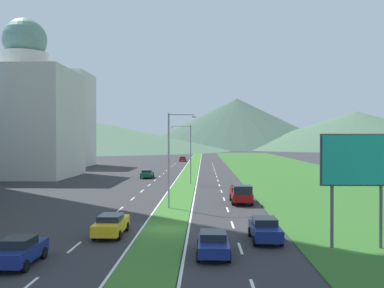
# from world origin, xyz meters

# --- Properties ---
(ground_plane) EXTENTS (600.00, 600.00, 0.00)m
(ground_plane) POSITION_xyz_m (0.00, 0.00, 0.00)
(ground_plane) COLOR #2D2D30
(grass_median) EXTENTS (3.20, 240.00, 0.06)m
(grass_median) POSITION_xyz_m (0.00, 60.00, 0.03)
(grass_median) COLOR #387028
(grass_median) RESTS_ON ground_plane
(grass_verge_right) EXTENTS (24.00, 240.00, 0.06)m
(grass_verge_right) POSITION_xyz_m (20.60, 60.00, 0.03)
(grass_verge_right) COLOR #2D6023
(grass_verge_right) RESTS_ON ground_plane
(lane_dash_left_1) EXTENTS (0.16, 2.80, 0.01)m
(lane_dash_left_1) POSITION_xyz_m (-5.10, -12.71, 0.01)
(lane_dash_left_1) COLOR silver
(lane_dash_left_1) RESTS_ON ground_plane
(lane_dash_left_2) EXTENTS (0.16, 2.80, 0.01)m
(lane_dash_left_2) POSITION_xyz_m (-5.10, -5.43, 0.01)
(lane_dash_left_2) COLOR silver
(lane_dash_left_2) RESTS_ON ground_plane
(lane_dash_left_3) EXTENTS (0.16, 2.80, 0.01)m
(lane_dash_left_3) POSITION_xyz_m (-5.10, 1.86, 0.01)
(lane_dash_left_3) COLOR silver
(lane_dash_left_3) RESTS_ON ground_plane
(lane_dash_left_4) EXTENTS (0.16, 2.80, 0.01)m
(lane_dash_left_4) POSITION_xyz_m (-5.10, 9.14, 0.01)
(lane_dash_left_4) COLOR silver
(lane_dash_left_4) RESTS_ON ground_plane
(lane_dash_left_5) EXTENTS (0.16, 2.80, 0.01)m
(lane_dash_left_5) POSITION_xyz_m (-5.10, 16.43, 0.01)
(lane_dash_left_5) COLOR silver
(lane_dash_left_5) RESTS_ON ground_plane
(lane_dash_left_6) EXTENTS (0.16, 2.80, 0.01)m
(lane_dash_left_6) POSITION_xyz_m (-5.10, 23.72, 0.01)
(lane_dash_left_6) COLOR silver
(lane_dash_left_6) RESTS_ON ground_plane
(lane_dash_left_7) EXTENTS (0.16, 2.80, 0.01)m
(lane_dash_left_7) POSITION_xyz_m (-5.10, 31.00, 0.01)
(lane_dash_left_7) COLOR silver
(lane_dash_left_7) RESTS_ON ground_plane
(lane_dash_left_8) EXTENTS (0.16, 2.80, 0.01)m
(lane_dash_left_8) POSITION_xyz_m (-5.10, 38.29, 0.01)
(lane_dash_left_8) COLOR silver
(lane_dash_left_8) RESTS_ON ground_plane
(lane_dash_left_9) EXTENTS (0.16, 2.80, 0.01)m
(lane_dash_left_9) POSITION_xyz_m (-5.10, 45.58, 0.01)
(lane_dash_left_9) COLOR silver
(lane_dash_left_9) RESTS_ON ground_plane
(lane_dash_left_10) EXTENTS (0.16, 2.80, 0.01)m
(lane_dash_left_10) POSITION_xyz_m (-5.10, 52.86, 0.01)
(lane_dash_left_10) COLOR silver
(lane_dash_left_10) RESTS_ON ground_plane
(lane_dash_left_11) EXTENTS (0.16, 2.80, 0.01)m
(lane_dash_left_11) POSITION_xyz_m (-5.10, 60.15, 0.01)
(lane_dash_left_11) COLOR silver
(lane_dash_left_11) RESTS_ON ground_plane
(lane_dash_left_12) EXTENTS (0.16, 2.80, 0.01)m
(lane_dash_left_12) POSITION_xyz_m (-5.10, 67.43, 0.01)
(lane_dash_left_12) COLOR silver
(lane_dash_left_12) RESTS_ON ground_plane
(lane_dash_left_13) EXTENTS (0.16, 2.80, 0.01)m
(lane_dash_left_13) POSITION_xyz_m (-5.10, 74.72, 0.01)
(lane_dash_left_13) COLOR silver
(lane_dash_left_13) RESTS_ON ground_plane
(lane_dash_left_14) EXTENTS (0.16, 2.80, 0.01)m
(lane_dash_left_14) POSITION_xyz_m (-5.10, 82.01, 0.01)
(lane_dash_left_14) COLOR silver
(lane_dash_left_14) RESTS_ON ground_plane
(lane_dash_left_15) EXTENTS (0.16, 2.80, 0.01)m
(lane_dash_left_15) POSITION_xyz_m (-5.10, 89.29, 0.01)
(lane_dash_left_15) COLOR silver
(lane_dash_left_15) RESTS_ON ground_plane
(lane_dash_right_2) EXTENTS (0.16, 2.80, 0.01)m
(lane_dash_right_2) POSITION_xyz_m (5.10, -5.43, 0.01)
(lane_dash_right_2) COLOR silver
(lane_dash_right_2) RESTS_ON ground_plane
(lane_dash_right_3) EXTENTS (0.16, 2.80, 0.01)m
(lane_dash_right_3) POSITION_xyz_m (5.10, 1.86, 0.01)
(lane_dash_right_3) COLOR silver
(lane_dash_right_3) RESTS_ON ground_plane
(lane_dash_right_4) EXTENTS (0.16, 2.80, 0.01)m
(lane_dash_right_4) POSITION_xyz_m (5.10, 9.14, 0.01)
(lane_dash_right_4) COLOR silver
(lane_dash_right_4) RESTS_ON ground_plane
(lane_dash_right_5) EXTENTS (0.16, 2.80, 0.01)m
(lane_dash_right_5) POSITION_xyz_m (5.10, 16.43, 0.01)
(lane_dash_right_5) COLOR silver
(lane_dash_right_5) RESTS_ON ground_plane
(lane_dash_right_6) EXTENTS (0.16, 2.80, 0.01)m
(lane_dash_right_6) POSITION_xyz_m (5.10, 23.72, 0.01)
(lane_dash_right_6) COLOR silver
(lane_dash_right_6) RESTS_ON ground_plane
(lane_dash_right_7) EXTENTS (0.16, 2.80, 0.01)m
(lane_dash_right_7) POSITION_xyz_m (5.10, 31.00, 0.01)
(lane_dash_right_7) COLOR silver
(lane_dash_right_7) RESTS_ON ground_plane
(lane_dash_right_8) EXTENTS (0.16, 2.80, 0.01)m
(lane_dash_right_8) POSITION_xyz_m (5.10, 38.29, 0.01)
(lane_dash_right_8) COLOR silver
(lane_dash_right_8) RESTS_ON ground_plane
(lane_dash_right_9) EXTENTS (0.16, 2.80, 0.01)m
(lane_dash_right_9) POSITION_xyz_m (5.10, 45.58, 0.01)
(lane_dash_right_9) COLOR silver
(lane_dash_right_9) RESTS_ON ground_plane
(lane_dash_right_10) EXTENTS (0.16, 2.80, 0.01)m
(lane_dash_right_10) POSITION_xyz_m (5.10, 52.86, 0.01)
(lane_dash_right_10) COLOR silver
(lane_dash_right_10) RESTS_ON ground_plane
(lane_dash_right_11) EXTENTS (0.16, 2.80, 0.01)m
(lane_dash_right_11) POSITION_xyz_m (5.10, 60.15, 0.01)
(lane_dash_right_11) COLOR silver
(lane_dash_right_11) RESTS_ON ground_plane
(lane_dash_right_12) EXTENTS (0.16, 2.80, 0.01)m
(lane_dash_right_12) POSITION_xyz_m (5.10, 67.43, 0.01)
(lane_dash_right_12) COLOR silver
(lane_dash_right_12) RESTS_ON ground_plane
(lane_dash_right_13) EXTENTS (0.16, 2.80, 0.01)m
(lane_dash_right_13) POSITION_xyz_m (5.10, 74.72, 0.01)
(lane_dash_right_13) COLOR silver
(lane_dash_right_13) RESTS_ON ground_plane
(lane_dash_right_14) EXTENTS (0.16, 2.80, 0.01)m
(lane_dash_right_14) POSITION_xyz_m (5.10, 82.01, 0.01)
(lane_dash_right_14) COLOR silver
(lane_dash_right_14) RESTS_ON ground_plane
(lane_dash_right_15) EXTENTS (0.16, 2.80, 0.01)m
(lane_dash_right_15) POSITION_xyz_m (5.10, 89.29, 0.01)
(lane_dash_right_15) COLOR silver
(lane_dash_right_15) RESTS_ON ground_plane
(edge_line_median_left) EXTENTS (0.16, 240.00, 0.01)m
(edge_line_median_left) POSITION_xyz_m (-1.75, 60.00, 0.01)
(edge_line_median_left) COLOR silver
(edge_line_median_left) RESTS_ON ground_plane
(edge_line_median_right) EXTENTS (0.16, 240.00, 0.01)m
(edge_line_median_right) POSITION_xyz_m (1.75, 60.00, 0.01)
(edge_line_median_right) COLOR silver
(edge_line_median_right) RESTS_ON ground_plane
(domed_building) EXTENTS (16.86, 16.86, 28.08)m
(domed_building) POSITION_xyz_m (-28.88, 44.36, 10.91)
(domed_building) COLOR beige
(domed_building) RESTS_ON ground_plane
(midrise_colored) EXTENTS (14.13, 14.13, 23.08)m
(midrise_colored) POSITION_xyz_m (-32.71, 75.14, 11.54)
(midrise_colored) COLOR silver
(midrise_colored) RESTS_ON ground_plane
(hill_far_left) EXTENTS (191.87, 191.87, 20.28)m
(hill_far_left) POSITION_xyz_m (-77.66, 226.05, 10.14)
(hill_far_left) COLOR #47664C
(hill_far_left) RESTS_ON ground_plane
(hill_far_center) EXTENTS (151.82, 151.82, 37.65)m
(hill_far_center) POSITION_xyz_m (27.57, 298.49, 18.82)
(hill_far_center) COLOR #3D5647
(hill_far_center) RESTS_ON ground_plane
(hill_far_right) EXTENTS (164.26, 164.26, 25.30)m
(hill_far_right) POSITION_xyz_m (103.72, 259.66, 12.65)
(hill_far_right) COLOR #47664C
(hill_far_right) RESTS_ON ground_plane
(street_lamp_near) EXTENTS (2.83, 0.28, 9.18)m
(street_lamp_near) POSITION_xyz_m (-0.21, 9.68, 5.27)
(street_lamp_near) COLOR #99999E
(street_lamp_near) RESTS_ON ground_plane
(street_lamp_mid) EXTENTS (3.24, 0.39, 8.76)m
(street_lamp_mid) POSITION_xyz_m (0.49, 32.69, 5.10)
(street_lamp_mid) COLOR #99999E
(street_lamp_mid) RESTS_ON ground_plane
(billboard_roadside) EXTENTS (4.39, 0.28, 6.99)m
(billboard_roadside) POSITION_xyz_m (12.12, -5.41, 5.09)
(billboard_roadside) COLOR #4C4C51
(billboard_roadside) RESTS_ON ground_plane
(car_0) EXTENTS (1.87, 4.11, 1.36)m
(car_0) POSITION_xyz_m (3.41, -7.19, 0.71)
(car_0) COLOR navy
(car_0) RESTS_ON ground_plane
(car_1) EXTENTS (2.00, 4.51, 1.40)m
(car_1) POSITION_xyz_m (-6.92, 42.47, 0.74)
(car_1) COLOR #0C5128
(car_1) RESTS_ON ground_plane
(car_2) EXTENTS (1.88, 4.34, 1.50)m
(car_2) POSITION_xyz_m (6.87, -3.45, 0.77)
(car_2) COLOR navy
(car_2) RESTS_ON ground_plane
(car_3) EXTENTS (1.89, 4.03, 1.50)m
(car_3) POSITION_xyz_m (-6.87, -9.33, 0.77)
(car_3) COLOR navy
(car_3) RESTS_ON ground_plane
(car_4) EXTENTS (1.89, 4.67, 1.47)m
(car_4) POSITION_xyz_m (-3.54, -2.11, 0.77)
(car_4) COLOR yellow
(car_4) RESTS_ON ground_plane
(car_5) EXTENTS (2.01, 4.35, 1.49)m
(car_5) POSITION_xyz_m (-3.62, 99.16, 0.77)
(car_5) COLOR maroon
(car_5) RESTS_ON ground_plane
(pickup_truck_0) EXTENTS (2.18, 5.40, 2.00)m
(pickup_truck_0) POSITION_xyz_m (6.73, 13.18, 0.98)
(pickup_truck_0) COLOR maroon
(pickup_truck_0) RESTS_ON ground_plane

